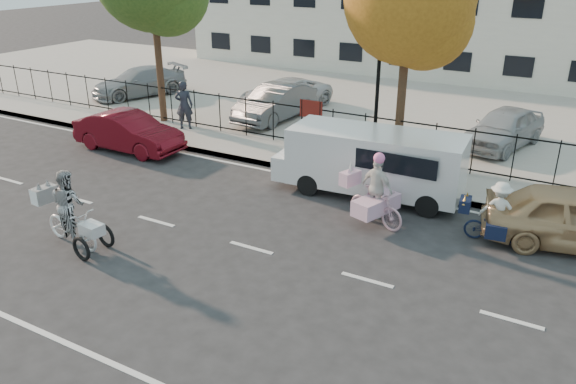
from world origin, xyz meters
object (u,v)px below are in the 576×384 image
Objects in this scene: white_van at (372,160)px; bull_bike at (497,218)px; zebra_trike at (70,217)px; lot_car_b at (284,94)px; pedestrian at (184,105)px; red_sedan at (128,132)px; lot_car_a at (139,82)px; lot_car_c at (276,103)px; unicorn_bike at (375,198)px; lamppost at (378,73)px; lot_car_d at (504,128)px.

bull_bike is at bearing -23.09° from white_van.
zebra_trike is 0.50× the size of lot_car_b.
red_sedan is at bearing 57.68° from pedestrian.
white_van is 1.20× the size of lot_car_a.
white_van reaches higher than red_sedan.
red_sedan is 0.96× the size of lot_car_c.
pedestrian is at bearing -94.61° from lot_car_b.
lot_car_c is at bearing 18.24° from lot_car_a.
bull_bike is (8.96, 5.13, -0.12)m from zebra_trike.
unicorn_bike is 11.67m from lot_car_b.
red_sedan is 0.91× the size of lot_car_b.
pedestrian is 3.80m from lot_car_c.
white_van is (0.81, -2.30, -2.05)m from lamppost.
pedestrian reaches higher than lot_car_c.
bull_bike is 0.31× the size of white_van.
lot_car_c is at bearing 64.55° from unicorn_bike.
lot_car_c is (-10.00, 6.48, 0.23)m from bull_bike.
unicorn_bike is (1.62, -4.12, -2.38)m from lamppost.
lot_car_c is at bearing 11.79° from zebra_trike.
lot_car_a reaches higher than red_sedan.
lot_car_c is at bearing -26.50° from red_sedan.
lot_car_b is 1.11× the size of lot_car_d.
pedestrian is 0.46× the size of lot_car_d.
lot_car_d is (2.66, 6.04, -0.21)m from white_van.
lot_car_c is (2.83, 5.62, 0.18)m from red_sedan.
pedestrian is at bearing -7.20° from red_sedan.
unicorn_bike is at bearing 92.54° from bull_bike.
pedestrian is (-3.51, 8.73, 0.36)m from zebra_trike.
lot_car_c is (-1.04, 11.61, 0.12)m from zebra_trike.
white_van is 9.78m from lot_car_b.
zebra_trike is 0.55× the size of lot_car_d.
bull_bike reaches higher than lot_car_d.
pedestrian is (-7.91, 0.00, -2.01)m from lamppost.
pedestrian is 6.43m from lot_car_a.
zebra_trike reaches higher than bull_bike.
lot_car_d is (3.46, 3.74, -2.26)m from lamppost.
lamppost is at bearing 44.21° from bull_bike.
pedestrian is at bearing 180.00° from lamppost.
unicorn_bike is 8.08m from lot_car_d.
bull_bike reaches higher than lot_car_a.
unicorn_bike is at bearing 131.71° from pedestrian.
zebra_trike is at bearing -116.73° from lamppost.
lamppost is at bearing -20.07° from zebra_trike.
lot_car_b is (-6.04, 4.68, -2.33)m from lamppost.
lamppost is at bearing -23.59° from lot_car_c.
lot_car_d is (-1.10, 7.34, 0.22)m from bull_bike.
unicorn_bike is at bearing -40.47° from lot_car_c.
unicorn_bike is 10.39m from pedestrian.
unicorn_bike is at bearing -4.75° from lot_car_a.
lot_car_c is (-6.25, 5.17, -0.20)m from white_van.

